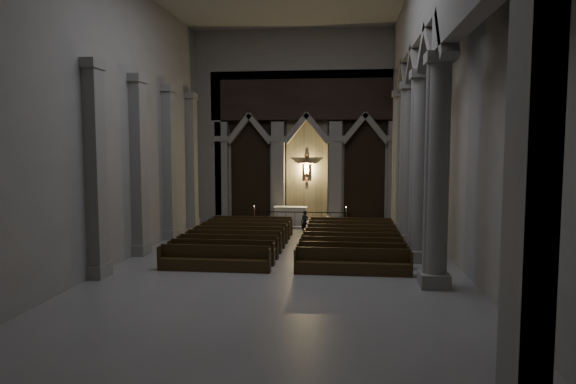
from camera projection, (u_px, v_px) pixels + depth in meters
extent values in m
plane|color=gray|center=(286.00, 266.00, 20.96)|extent=(24.00, 24.00, 0.00)
cube|color=gray|center=(307.00, 128.00, 32.30)|extent=(14.00, 0.10, 12.00)
cube|color=gray|center=(203.00, 80.00, 8.54)|extent=(14.00, 0.10, 12.00)
cube|color=gray|center=(117.00, 119.00, 21.18)|extent=(0.10, 24.00, 12.00)
cube|color=gray|center=(467.00, 117.00, 19.65)|extent=(0.10, 24.00, 12.00)
cube|color=gray|center=(222.00, 173.00, 32.64)|extent=(0.80, 0.50, 6.40)
cube|color=gray|center=(223.00, 219.00, 32.91)|extent=(1.05, 0.70, 0.50)
cube|color=gray|center=(222.00, 139.00, 32.45)|extent=(1.00, 0.65, 0.35)
cube|color=gray|center=(278.00, 173.00, 32.25)|extent=(0.80, 0.50, 6.40)
cube|color=gray|center=(278.00, 219.00, 32.52)|extent=(1.05, 0.70, 0.50)
cube|color=gray|center=(278.00, 139.00, 32.06)|extent=(1.00, 0.65, 0.35)
cube|color=gray|center=(335.00, 173.00, 31.86)|extent=(0.80, 0.50, 6.40)
cube|color=gray|center=(335.00, 220.00, 32.12)|extent=(1.05, 0.70, 0.50)
cube|color=gray|center=(336.00, 139.00, 31.67)|extent=(1.00, 0.65, 0.35)
cube|color=gray|center=(394.00, 174.00, 31.47)|extent=(0.80, 0.50, 6.40)
cube|color=gray|center=(393.00, 221.00, 31.73)|extent=(1.05, 0.70, 0.50)
cube|color=gray|center=(395.00, 139.00, 31.27)|extent=(1.00, 0.65, 0.35)
cube|color=black|center=(251.00, 168.00, 32.77)|extent=(2.60, 0.15, 7.00)
cube|color=#9A8B63|center=(307.00, 168.00, 32.37)|extent=(2.60, 0.15, 7.00)
cube|color=black|center=(364.00, 168.00, 31.98)|extent=(2.60, 0.15, 7.00)
cube|color=black|center=(307.00, 96.00, 31.62)|extent=(12.00, 0.50, 3.00)
cube|color=gray|center=(209.00, 152.00, 32.61)|extent=(1.60, 0.50, 9.00)
cube|color=gray|center=(408.00, 152.00, 31.26)|extent=(1.60, 0.50, 9.00)
cube|color=gray|center=(307.00, 54.00, 31.40)|extent=(14.00, 0.50, 3.00)
plane|color=#E3A666|center=(307.00, 168.00, 32.34)|extent=(1.50, 0.00, 1.50)
cube|color=#4F2D1B|center=(307.00, 168.00, 32.26)|extent=(0.13, 0.08, 1.80)
cube|color=#4F2D1B|center=(307.00, 163.00, 32.22)|extent=(1.10, 0.08, 0.13)
cube|color=tan|center=(307.00, 169.00, 32.20)|extent=(0.26, 0.10, 0.60)
sphere|color=tan|center=(307.00, 163.00, 32.16)|extent=(0.17, 0.17, 0.17)
cylinder|color=tan|center=(303.00, 163.00, 32.20)|extent=(0.45, 0.08, 0.08)
cylinder|color=tan|center=(311.00, 163.00, 32.14)|extent=(0.45, 0.08, 0.08)
cube|color=gray|center=(398.00, 226.00, 29.74)|extent=(1.00, 1.00, 0.50)
cylinder|color=gray|center=(400.00, 162.00, 29.40)|extent=(0.70, 0.70, 7.50)
cube|color=gray|center=(401.00, 94.00, 29.06)|extent=(0.95, 0.95, 0.35)
cube|color=gray|center=(407.00, 239.00, 25.78)|extent=(1.00, 1.00, 0.50)
cylinder|color=gray|center=(408.00, 164.00, 25.44)|extent=(0.70, 0.70, 7.50)
cube|color=gray|center=(410.00, 85.00, 25.10)|extent=(0.95, 0.95, 0.35)
cube|color=gray|center=(418.00, 255.00, 21.82)|extent=(1.00, 1.00, 0.50)
cylinder|color=gray|center=(420.00, 167.00, 21.48)|extent=(0.70, 0.70, 7.50)
cube|color=gray|center=(422.00, 74.00, 21.14)|extent=(0.95, 0.95, 0.35)
cube|color=gray|center=(434.00, 280.00, 17.86)|extent=(1.00, 1.00, 0.50)
cylinder|color=gray|center=(437.00, 172.00, 17.52)|extent=(0.70, 0.70, 7.50)
cube|color=gray|center=(440.00, 58.00, 17.18)|extent=(0.95, 0.95, 0.35)
cube|color=gray|center=(396.00, 151.00, 31.23)|extent=(0.55, 1.20, 9.20)
cube|color=gray|center=(531.00, 164.00, 8.66)|extent=(0.55, 1.20, 9.20)
cube|color=gray|center=(193.00, 223.00, 31.08)|extent=(0.60, 1.00, 0.50)
cube|color=gray|center=(192.00, 161.00, 30.74)|extent=(0.50, 0.80, 7.50)
cube|color=gray|center=(191.00, 96.00, 30.39)|extent=(0.60, 1.00, 0.35)
cube|color=gray|center=(171.00, 234.00, 27.12)|extent=(0.60, 1.00, 0.50)
cube|color=gray|center=(169.00, 163.00, 26.78)|extent=(0.50, 0.80, 7.50)
cube|color=gray|center=(168.00, 89.00, 26.43)|extent=(0.60, 1.00, 0.35)
cube|color=gray|center=(141.00, 249.00, 23.16)|extent=(0.60, 1.00, 0.50)
cube|color=gray|center=(139.00, 166.00, 22.82)|extent=(0.50, 0.80, 7.50)
cube|color=gray|center=(137.00, 78.00, 22.47)|extent=(0.60, 1.00, 0.35)
cube|color=gray|center=(99.00, 270.00, 19.20)|extent=(0.60, 1.00, 0.50)
cube|color=gray|center=(96.00, 170.00, 18.86)|extent=(0.50, 0.80, 7.50)
cube|color=gray|center=(92.00, 64.00, 18.51)|extent=(0.60, 1.00, 0.35)
cube|color=gray|center=(305.00, 225.00, 31.44)|extent=(8.50, 2.60, 0.15)
cube|color=beige|center=(290.00, 215.00, 31.48)|extent=(1.89, 0.73, 1.00)
cube|color=white|center=(290.00, 207.00, 31.44)|extent=(2.04, 0.82, 0.04)
cube|color=black|center=(304.00, 212.00, 30.17)|extent=(5.31, 0.05, 0.05)
cube|color=black|center=(259.00, 220.00, 30.50)|extent=(0.09, 0.09, 1.06)
cube|color=black|center=(349.00, 221.00, 29.92)|extent=(0.09, 0.09, 1.06)
cylinder|color=black|center=(268.00, 220.00, 30.45)|extent=(0.02, 0.02, 0.98)
cylinder|color=black|center=(277.00, 220.00, 30.39)|extent=(0.02, 0.02, 0.98)
cylinder|color=black|center=(286.00, 220.00, 30.33)|extent=(0.02, 0.02, 0.98)
cylinder|color=black|center=(295.00, 221.00, 30.27)|extent=(0.02, 0.02, 0.98)
cylinder|color=black|center=(304.00, 221.00, 30.22)|extent=(0.02, 0.02, 0.98)
cylinder|color=black|center=(313.00, 221.00, 30.16)|extent=(0.02, 0.02, 0.98)
cylinder|color=black|center=(322.00, 221.00, 30.10)|extent=(0.02, 0.02, 0.98)
cylinder|color=black|center=(331.00, 221.00, 30.04)|extent=(0.02, 0.02, 0.98)
cylinder|color=black|center=(340.00, 221.00, 29.98)|extent=(0.02, 0.02, 0.98)
cylinder|color=#AA8734|center=(255.00, 228.00, 30.64)|extent=(0.23, 0.23, 0.05)
cylinder|color=#AA8734|center=(254.00, 219.00, 30.59)|extent=(0.03, 0.03, 1.11)
cylinder|color=#AA8734|center=(254.00, 209.00, 30.54)|extent=(0.12, 0.12, 0.02)
cylinder|color=beige|center=(254.00, 208.00, 30.53)|extent=(0.05, 0.05, 0.19)
sphere|color=#F7A856|center=(254.00, 206.00, 30.52)|extent=(0.04, 0.04, 0.04)
cylinder|color=#AA8734|center=(346.00, 231.00, 29.62)|extent=(0.24, 0.24, 0.05)
cylinder|color=#AA8734|center=(346.00, 221.00, 29.57)|extent=(0.04, 0.04, 1.14)
cylinder|color=#AA8734|center=(346.00, 211.00, 29.52)|extent=(0.12, 0.12, 0.02)
cylinder|color=beige|center=(346.00, 209.00, 29.51)|extent=(0.05, 0.05, 0.20)
sphere|color=#F7A856|center=(346.00, 207.00, 29.50)|extent=(0.04, 0.04, 0.04)
cube|color=black|center=(252.00, 230.00, 28.46)|extent=(4.40, 0.42, 0.47)
cube|color=black|center=(253.00, 221.00, 28.61)|extent=(4.40, 0.07, 0.52)
cube|color=black|center=(213.00, 225.00, 28.68)|extent=(0.06, 0.47, 0.94)
cube|color=black|center=(292.00, 227.00, 28.19)|extent=(0.06, 0.47, 0.94)
cube|color=black|center=(350.00, 232.00, 27.87)|extent=(4.40, 0.42, 0.47)
cube|color=black|center=(350.00, 222.00, 28.02)|extent=(4.40, 0.07, 0.52)
cube|color=black|center=(310.00, 227.00, 28.09)|extent=(0.06, 0.47, 0.94)
cube|color=black|center=(391.00, 228.00, 27.61)|extent=(0.06, 0.47, 0.94)
cube|color=black|center=(248.00, 234.00, 27.27)|extent=(4.40, 0.42, 0.47)
cube|color=black|center=(249.00, 224.00, 27.42)|extent=(4.40, 0.07, 0.52)
cube|color=black|center=(208.00, 229.00, 27.49)|extent=(0.06, 0.47, 0.94)
cube|color=black|center=(289.00, 230.00, 27.00)|extent=(0.06, 0.47, 0.94)
cube|color=black|center=(350.00, 236.00, 26.68)|extent=(4.40, 0.42, 0.47)
cube|color=black|center=(350.00, 226.00, 26.83)|extent=(4.40, 0.07, 0.52)
cube|color=black|center=(308.00, 231.00, 26.90)|extent=(0.06, 0.47, 0.94)
cube|color=black|center=(393.00, 232.00, 26.42)|extent=(0.06, 0.47, 0.94)
cube|color=black|center=(244.00, 238.00, 26.08)|extent=(4.40, 0.42, 0.47)
cube|color=black|center=(245.00, 228.00, 26.23)|extent=(4.40, 0.07, 0.52)
cube|color=black|center=(202.00, 232.00, 26.30)|extent=(0.06, 0.47, 0.94)
cube|color=black|center=(287.00, 234.00, 25.81)|extent=(0.06, 0.47, 0.94)
cube|color=black|center=(351.00, 240.00, 25.49)|extent=(4.40, 0.42, 0.47)
cube|color=black|center=(351.00, 229.00, 25.64)|extent=(4.40, 0.07, 0.52)
cube|color=black|center=(307.00, 234.00, 25.71)|extent=(0.06, 0.47, 0.94)
cube|color=black|center=(396.00, 236.00, 25.23)|extent=(0.06, 0.47, 0.94)
cube|color=black|center=(239.00, 242.00, 24.89)|extent=(4.40, 0.42, 0.47)
cube|color=black|center=(240.00, 231.00, 25.04)|extent=(4.40, 0.07, 0.52)
cube|color=black|center=(195.00, 237.00, 25.11)|extent=(0.06, 0.47, 0.94)
cube|color=black|center=(284.00, 238.00, 24.63)|extent=(0.06, 0.47, 0.94)
cube|color=black|center=(351.00, 245.00, 24.30)|extent=(4.40, 0.42, 0.47)
cube|color=black|center=(351.00, 234.00, 24.45)|extent=(4.40, 0.07, 0.52)
cube|color=black|center=(305.00, 239.00, 24.52)|extent=(0.06, 0.47, 0.94)
cube|color=black|center=(398.00, 241.00, 24.04)|extent=(0.06, 0.47, 0.94)
cube|color=black|center=(234.00, 247.00, 23.70)|extent=(4.40, 0.42, 0.47)
cube|color=black|center=(235.00, 236.00, 23.85)|extent=(4.40, 0.07, 0.52)
cube|color=black|center=(187.00, 241.00, 23.92)|extent=(0.06, 0.47, 0.94)
cube|color=black|center=(281.00, 243.00, 23.44)|extent=(0.06, 0.47, 0.94)
cube|color=black|center=(351.00, 250.00, 23.11)|extent=(4.40, 0.42, 0.47)
cube|color=black|center=(351.00, 238.00, 23.26)|extent=(4.40, 0.07, 0.52)
cube|color=black|center=(303.00, 244.00, 23.33)|extent=(0.06, 0.47, 0.94)
cube|color=black|center=(401.00, 246.00, 22.85)|extent=(0.06, 0.47, 0.94)
cube|color=black|center=(228.00, 252.00, 22.51)|extent=(4.40, 0.42, 0.47)
cube|color=black|center=(229.00, 240.00, 22.66)|extent=(4.40, 0.07, 0.52)
cube|color=black|center=(179.00, 246.00, 22.73)|extent=(0.06, 0.47, 0.94)
cube|color=black|center=(278.00, 248.00, 22.25)|extent=(0.06, 0.47, 0.94)
cube|color=black|center=(352.00, 255.00, 21.92)|extent=(4.40, 0.42, 0.47)
cube|color=black|center=(352.00, 243.00, 22.07)|extent=(4.40, 0.07, 0.52)
cube|color=black|center=(300.00, 249.00, 22.14)|extent=(0.06, 0.47, 0.94)
cube|color=black|center=(404.00, 251.00, 21.66)|extent=(0.06, 0.47, 0.94)
cube|color=black|center=(221.00, 258.00, 21.32)|extent=(4.40, 0.42, 0.47)
cube|color=black|center=(222.00, 246.00, 21.47)|extent=(4.40, 0.07, 0.52)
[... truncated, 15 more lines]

